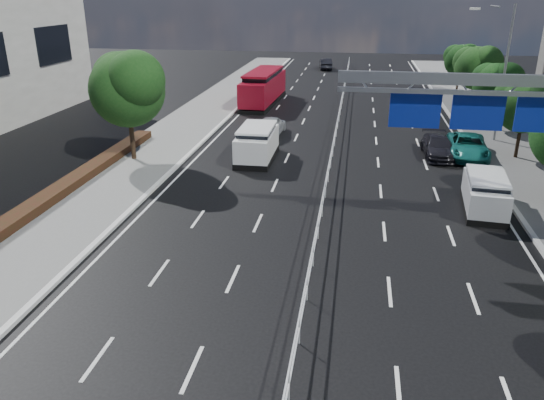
# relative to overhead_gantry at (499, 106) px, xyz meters

# --- Properties ---
(ground) EXTENTS (160.00, 160.00, 0.00)m
(ground) POSITION_rel_overhead_gantry_xyz_m (-6.74, -10.05, -5.61)
(ground) COLOR black
(ground) RESTS_ON ground
(median_fence) EXTENTS (0.05, 85.00, 1.02)m
(median_fence) POSITION_rel_overhead_gantry_xyz_m (-6.74, 12.45, -5.08)
(median_fence) COLOR silver
(median_fence) RESTS_ON ground
(overhead_gantry) EXTENTS (10.24, 0.38, 7.45)m
(overhead_gantry) POSITION_rel_overhead_gantry_xyz_m (0.00, 0.00, 0.00)
(overhead_gantry) COLOR gray
(overhead_gantry) RESTS_ON ground
(streetlight_far) EXTENTS (2.78, 2.40, 9.00)m
(streetlight_far) POSITION_rel_overhead_gantry_xyz_m (3.76, 15.95, -0.40)
(streetlight_far) COLOR gray
(streetlight_far) RESTS_ON ground
(near_tree_back) EXTENTS (4.84, 4.51, 6.69)m
(near_tree_back) POSITION_rel_overhead_gantry_xyz_m (-18.68, 7.92, -1.00)
(near_tree_back) COLOR black
(near_tree_back) RESTS_ON ground
(far_tree_e) EXTENTS (3.63, 3.38, 5.13)m
(far_tree_e) POSITION_rel_overhead_gantry_xyz_m (4.51, 11.93, -2.05)
(far_tree_e) COLOR black
(far_tree_e) RESTS_ON ground
(far_tree_f) EXTENTS (3.52, 3.28, 5.02)m
(far_tree_f) POSITION_rel_overhead_gantry_xyz_m (4.50, 19.43, -2.12)
(far_tree_f) COLOR black
(far_tree_f) RESTS_ON ground
(far_tree_g) EXTENTS (3.96, 3.69, 5.45)m
(far_tree_g) POSITION_rel_overhead_gantry_xyz_m (4.51, 26.92, -1.85)
(far_tree_g) COLOR black
(far_tree_g) RESTS_ON ground
(far_tree_h) EXTENTS (3.41, 3.18, 4.91)m
(far_tree_h) POSITION_rel_overhead_gantry_xyz_m (4.50, 34.43, -2.18)
(far_tree_h) COLOR black
(far_tree_h) RESTS_ON ground
(white_minivan) EXTENTS (2.09, 4.80, 2.08)m
(white_minivan) POSITION_rel_overhead_gantry_xyz_m (-11.33, 9.42, -4.58)
(white_minivan) COLOR black
(white_minivan) RESTS_ON ground
(red_bus) EXTENTS (2.82, 10.06, 2.98)m
(red_bus) POSITION_rel_overhead_gantry_xyz_m (-13.92, 26.47, -4.05)
(red_bus) COLOR black
(red_bus) RESTS_ON ground
(near_car_silver) EXTENTS (1.88, 4.13, 1.37)m
(near_car_silver) POSITION_rel_overhead_gantry_xyz_m (-11.44, 15.44, -4.92)
(near_car_silver) COLOR #A0A3A8
(near_car_silver) RESTS_ON ground
(near_car_dark) EXTENTS (2.03, 4.36, 1.38)m
(near_car_dark) POSITION_rel_overhead_gantry_xyz_m (-9.74, 50.01, -4.91)
(near_car_dark) COLOR black
(near_car_dark) RESTS_ON ground
(silver_minivan) EXTENTS (2.19, 4.38, 1.76)m
(silver_minivan) POSITION_rel_overhead_gantry_xyz_m (0.78, 3.11, -4.74)
(silver_minivan) COLOR black
(silver_minivan) RESTS_ON ground
(parked_car_teal) EXTENTS (2.65, 5.17, 1.40)m
(parked_car_teal) POSITION_rel_overhead_gantry_xyz_m (1.56, 11.95, -4.91)
(parked_car_teal) COLOR #176A64
(parked_car_teal) RESTS_ON ground
(parked_car_dark) EXTENTS (1.89, 4.43, 1.27)m
(parked_car_dark) POSITION_rel_overhead_gantry_xyz_m (-0.24, 11.79, -4.97)
(parked_car_dark) COLOR black
(parked_car_dark) RESTS_ON ground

